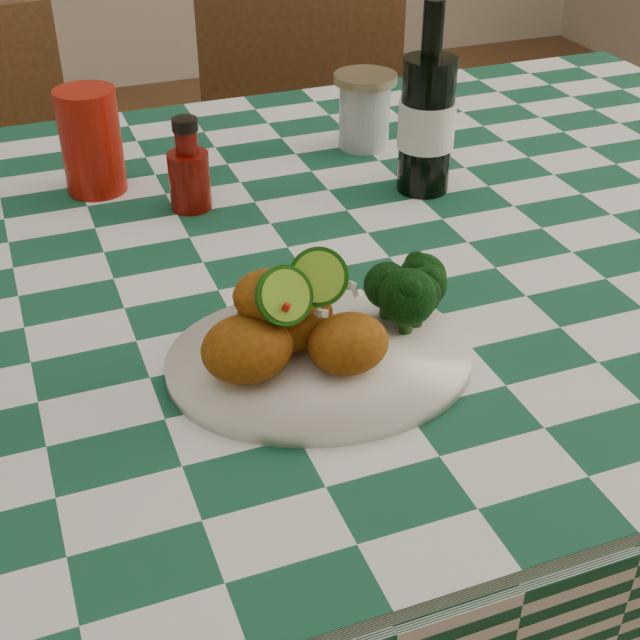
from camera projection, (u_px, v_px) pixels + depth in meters
name	position (u px, v px, depth m)	size (l,w,h in m)	color
dining_table	(293.00, 490.00, 1.27)	(1.66, 1.06, 0.79)	#174F35
plate	(320.00, 360.00, 0.85)	(0.29, 0.23, 0.02)	white
fried_chicken_pile	(304.00, 311.00, 0.81)	(0.16, 0.12, 0.10)	#91530E
broccoli_side	(415.00, 297.00, 0.86)	(0.09, 0.09, 0.07)	black
red_tumbler	(91.00, 141.00, 1.15)	(0.08, 0.08, 0.14)	#A01408
ketchup_bottle	(188.00, 164.00, 1.11)	(0.05, 0.05, 0.12)	#630B04
mason_jar	(364.00, 111.00, 1.28)	(0.09, 0.09, 0.11)	#B2BCBA
beer_bottle	(428.00, 99.00, 1.12)	(0.07, 0.07, 0.25)	black
wooden_chair_left	(10.00, 259.00, 1.74)	(0.40, 0.42, 0.87)	#472814
wooden_chair_right	(313.00, 213.00, 1.84)	(0.43, 0.45, 0.93)	#472814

